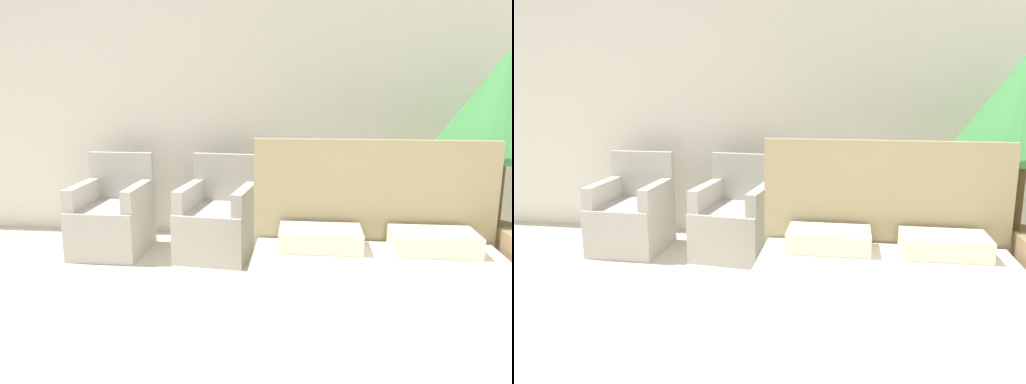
# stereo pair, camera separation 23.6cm
# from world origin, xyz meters

# --- Properties ---
(wall_back) EXTENTS (10.00, 0.06, 2.90)m
(wall_back) POSITION_xyz_m (0.00, 3.71, 1.45)
(wall_back) COLOR silver
(wall_back) RESTS_ON ground_plane
(bed) EXTENTS (1.73, 2.09, 1.16)m
(bed) POSITION_xyz_m (0.88, 1.31, 0.25)
(bed) COLOR brown
(bed) RESTS_ON ground_plane
(armchair_near_window_left) EXTENTS (0.63, 0.70, 0.90)m
(armchair_near_window_left) POSITION_xyz_m (-1.39, 3.02, 0.29)
(armchair_near_window_left) COLOR #B7B2A8
(armchair_near_window_left) RESTS_ON ground_plane
(armchair_near_window_right) EXTENTS (0.70, 0.76, 0.90)m
(armchair_near_window_right) POSITION_xyz_m (-0.40, 3.02, 0.29)
(armchair_near_window_right) COLOR #B7B2A8
(armchair_near_window_right) RESTS_ON ground_plane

